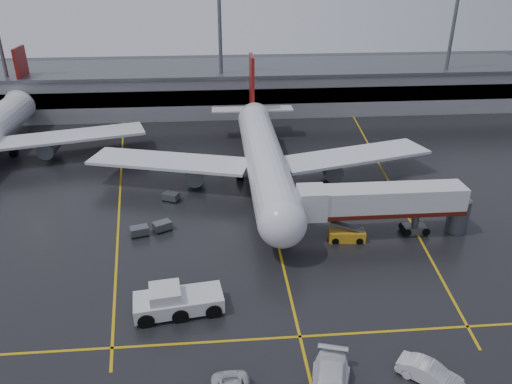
{
  "coord_description": "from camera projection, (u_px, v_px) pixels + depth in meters",
  "views": [
    {
      "loc": [
        -6.38,
        -53.34,
        28.79
      ],
      "look_at": [
        -2.0,
        -2.0,
        4.0
      ],
      "focal_mm": 34.36,
      "sensor_mm": 36.0,
      "label": 1
    }
  ],
  "objects": [
    {
      "name": "apron_line_right",
      "position": [
        386.0,
        176.0,
        71.21
      ],
      "size": [
        7.57,
        69.64,
        0.02
      ],
      "primitive_type": "cube",
      "rotation": [
        0.0,
        0.0,
        -0.1
      ],
      "color": "gold",
      "rests_on": "ground"
    },
    {
      "name": "light_mast_left",
      "position": [
        0.0,
        44.0,
        88.85
      ],
      "size": [
        3.0,
        1.2,
        25.45
      ],
      "color": "#595B60",
      "rests_on": "ground"
    },
    {
      "name": "service_van_c",
      "position": [
        430.0,
        373.0,
        36.45
      ],
      "size": [
        4.73,
        4.42,
        1.58
      ],
      "primitive_type": "imported",
      "rotation": [
        0.0,
        0.0,
        0.86
      ],
      "color": "silver",
      "rests_on": "ground"
    },
    {
      "name": "baggage_cart_b",
      "position": [
        139.0,
        231.0,
        55.78
      ],
      "size": [
        2.29,
        1.81,
        1.12
      ],
      "color": "#595B60",
      "rests_on": "ground"
    },
    {
      "name": "baggage_cart_c",
      "position": [
        171.0,
        196.0,
        63.78
      ],
      "size": [
        2.36,
        2.02,
        1.12
      ],
      "color": "#595B60",
      "rests_on": "ground"
    },
    {
      "name": "jet_bridge",
      "position": [
        383.0,
        203.0,
        54.68
      ],
      "size": [
        19.9,
        3.4,
        6.05
      ],
      "color": "silver",
      "rests_on": "ground"
    },
    {
      "name": "belt_loader",
      "position": [
        347.0,
        235.0,
        54.85
      ],
      "size": [
        4.16,
        2.2,
        2.55
      ],
      "color": "gold",
      "rests_on": "ground"
    },
    {
      "name": "terminal",
      "position": [
        245.0,
        87.0,
        102.02
      ],
      "size": [
        122.0,
        19.0,
        8.6
      ],
      "color": "gray",
      "rests_on": "ground"
    },
    {
      "name": "main_airliner",
      "position": [
        263.0,
        154.0,
        67.74
      ],
      "size": [
        48.8,
        45.6,
        14.1
      ],
      "color": "silver",
      "rests_on": "ground"
    },
    {
      "name": "light_mast_mid",
      "position": [
        220.0,
        41.0,
        91.91
      ],
      "size": [
        3.0,
        1.2,
        25.45
      ],
      "color": "#595B60",
      "rests_on": "ground"
    },
    {
      "name": "apron_line_stop",
      "position": [
        300.0,
        337.0,
        41.1
      ],
      "size": [
        60.0,
        0.25,
        0.02
      ],
      "primitive_type": "cube",
      "color": "gold",
      "rests_on": "ground"
    },
    {
      "name": "apron_line_centre",
      "position": [
        271.0,
        213.0,
        60.86
      ],
      "size": [
        0.25,
        90.0,
        0.02
      ],
      "primitive_type": "cube",
      "color": "gold",
      "rests_on": "ground"
    },
    {
      "name": "light_mast_right",
      "position": [
        451.0,
        38.0,
        95.36
      ],
      "size": [
        3.0,
        1.2,
        25.45
      ],
      "color": "#595B60",
      "rests_on": "ground"
    },
    {
      "name": "pushback_tractor",
      "position": [
        176.0,
        301.0,
        43.55
      ],
      "size": [
        8.21,
        4.32,
        2.81
      ],
      "color": "silver",
      "rests_on": "ground"
    },
    {
      "name": "baggage_cart_a",
      "position": [
        162.0,
        226.0,
        56.81
      ],
      "size": [
        2.38,
        2.1,
        1.12
      ],
      "color": "#595B60",
      "rests_on": "ground"
    },
    {
      "name": "apron_line_left",
      "position": [
        120.0,
        185.0,
        68.3
      ],
      "size": [
        9.99,
        69.35,
        0.02
      ],
      "primitive_type": "cube",
      "rotation": [
        0.0,
        0.0,
        0.14
      ],
      "color": "gold",
      "rests_on": "ground"
    },
    {
      "name": "ground",
      "position": [
        271.0,
        213.0,
        60.86
      ],
      "size": [
        220.0,
        220.0,
        0.0
      ],
      "primitive_type": "plane",
      "color": "black",
      "rests_on": "ground"
    }
  ]
}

